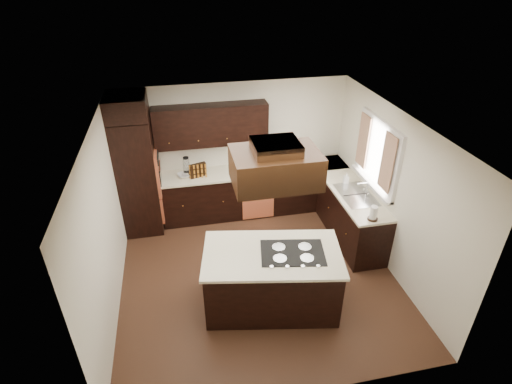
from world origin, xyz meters
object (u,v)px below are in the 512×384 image
oven_column (138,176)px  island (272,280)px  range_hood (275,168)px  spice_rack (198,170)px

oven_column → island: (1.84, -2.35, -0.62)m
range_hood → spice_rack: bearing=110.1°
island → spice_rack: size_ratio=5.85×
range_hood → oven_column: bearing=129.7°
oven_column → spice_rack: (1.04, 0.03, -0.01)m
island → spice_rack: (-0.80, 2.38, 0.61)m
spice_rack → island: bearing=-90.9°
range_hood → spice_rack: size_ratio=3.41×
oven_column → range_hood: bearing=-50.3°
range_hood → spice_rack: 2.67m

